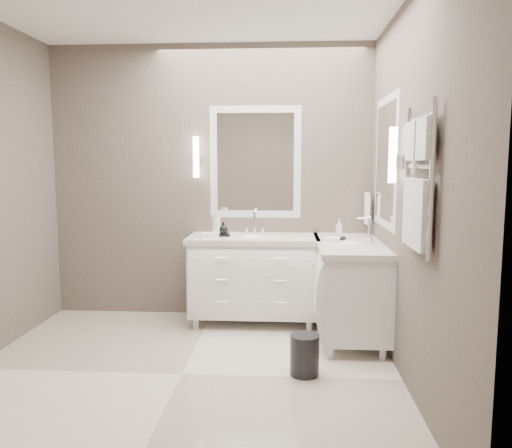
# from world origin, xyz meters

# --- Properties ---
(floor) EXTENTS (3.20, 3.00, 0.01)m
(floor) POSITION_xyz_m (0.00, 0.00, -0.01)
(floor) COLOR silver
(floor) RESTS_ON ground
(wall_back) EXTENTS (3.20, 0.01, 2.70)m
(wall_back) POSITION_xyz_m (0.00, 1.50, 1.35)
(wall_back) COLOR #574D46
(wall_back) RESTS_ON floor
(wall_front) EXTENTS (3.20, 0.01, 2.70)m
(wall_front) POSITION_xyz_m (0.00, -1.50, 1.35)
(wall_front) COLOR #574D46
(wall_front) RESTS_ON floor
(wall_right) EXTENTS (0.01, 3.00, 2.70)m
(wall_right) POSITION_xyz_m (1.60, 0.00, 1.35)
(wall_right) COLOR #574D46
(wall_right) RESTS_ON floor
(vanity_back) EXTENTS (1.24, 0.59, 0.97)m
(vanity_back) POSITION_xyz_m (0.45, 1.23, 0.49)
(vanity_back) COLOR white
(vanity_back) RESTS_ON floor
(vanity_right) EXTENTS (0.59, 1.24, 0.97)m
(vanity_right) POSITION_xyz_m (1.33, 0.90, 0.49)
(vanity_right) COLOR white
(vanity_right) RESTS_ON floor
(mirror_back) EXTENTS (0.90, 0.02, 1.10)m
(mirror_back) POSITION_xyz_m (0.45, 1.49, 1.55)
(mirror_back) COLOR white
(mirror_back) RESTS_ON wall_back
(mirror_right) EXTENTS (0.02, 0.90, 1.10)m
(mirror_right) POSITION_xyz_m (1.59, 0.80, 1.55)
(mirror_right) COLOR white
(mirror_right) RESTS_ON wall_right
(sconce_back) EXTENTS (0.06, 0.06, 0.40)m
(sconce_back) POSITION_xyz_m (-0.13, 1.43, 1.59)
(sconce_back) COLOR white
(sconce_back) RESTS_ON wall_back
(sconce_right) EXTENTS (0.06, 0.06, 0.40)m
(sconce_right) POSITION_xyz_m (1.53, 0.22, 1.59)
(sconce_right) COLOR white
(sconce_right) RESTS_ON wall_right
(towel_bar_corner) EXTENTS (0.03, 0.22, 0.30)m
(towel_bar_corner) POSITION_xyz_m (1.54, 1.36, 1.12)
(towel_bar_corner) COLOR white
(towel_bar_corner) RESTS_ON wall_right
(towel_ladder) EXTENTS (0.06, 0.58, 0.90)m
(towel_ladder) POSITION_xyz_m (1.55, -0.40, 1.39)
(towel_ladder) COLOR white
(towel_ladder) RESTS_ON wall_right
(waste_bin) EXTENTS (0.28, 0.28, 0.30)m
(waste_bin) POSITION_xyz_m (0.90, 0.05, 0.15)
(waste_bin) COLOR black
(waste_bin) RESTS_ON floor
(amenity_tray_back) EXTENTS (0.19, 0.15, 0.03)m
(amenity_tray_back) POSITION_xyz_m (0.13, 1.22, 0.86)
(amenity_tray_back) COLOR black
(amenity_tray_back) RESTS_ON vanity_back
(amenity_tray_right) EXTENTS (0.14, 0.17, 0.02)m
(amenity_tray_right) POSITION_xyz_m (1.24, 1.04, 0.86)
(amenity_tray_right) COLOR black
(amenity_tray_right) RESTS_ON vanity_right
(water_bottle) EXTENTS (0.10, 0.10, 0.22)m
(water_bottle) POSITION_xyz_m (0.10, 1.18, 0.96)
(water_bottle) COLOR silver
(water_bottle) RESTS_ON vanity_back
(soap_bottle_a) EXTENTS (0.07, 0.07, 0.15)m
(soap_bottle_a) POSITION_xyz_m (0.10, 1.24, 0.95)
(soap_bottle_a) COLOR white
(soap_bottle_a) RESTS_ON amenity_tray_back
(soap_bottle_b) EXTENTS (0.10, 0.10, 0.11)m
(soap_bottle_b) POSITION_xyz_m (0.16, 1.19, 0.93)
(soap_bottle_b) COLOR black
(soap_bottle_b) RESTS_ON amenity_tray_back
(soap_bottle_c) EXTENTS (0.07, 0.07, 0.16)m
(soap_bottle_c) POSITION_xyz_m (1.24, 1.04, 0.95)
(soap_bottle_c) COLOR white
(soap_bottle_c) RESTS_ON amenity_tray_right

